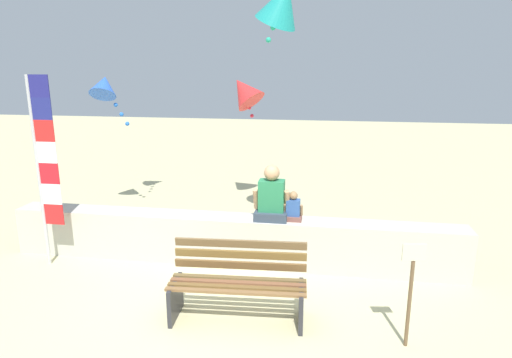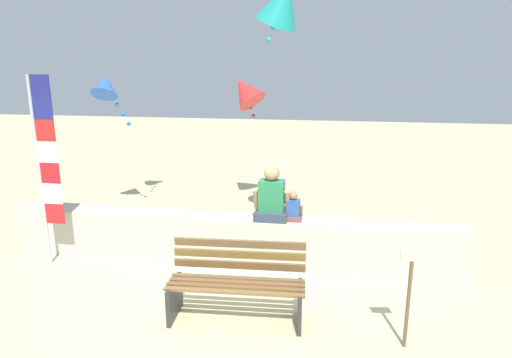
# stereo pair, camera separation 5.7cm
# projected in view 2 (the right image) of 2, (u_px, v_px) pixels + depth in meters

# --- Properties ---
(ground_plane) EXTENTS (40.00, 40.00, 0.00)m
(ground_plane) POSITION_uv_depth(u_px,v_px,m) (212.00, 297.00, 5.72)
(ground_plane) COLOR #C9C18F
(seawall_ledge) EXTENTS (6.85, 0.45, 0.73)m
(seawall_ledge) POSITION_uv_depth(u_px,v_px,m) (231.00, 239.00, 6.67)
(seawall_ledge) COLOR beige
(seawall_ledge) RESTS_ON ground
(park_bench) EXTENTS (1.64, 0.71, 0.88)m
(park_bench) POSITION_uv_depth(u_px,v_px,m) (237.00, 284.00, 5.18)
(park_bench) COLOR brown
(park_bench) RESTS_ON ground
(person_adult) EXTENTS (0.53, 0.39, 0.82)m
(person_adult) POSITION_uv_depth(u_px,v_px,m) (272.00, 198.00, 6.40)
(person_adult) COLOR #33404F
(person_adult) RESTS_ON seawall_ledge
(person_child) EXTENTS (0.29, 0.21, 0.44)m
(person_child) POSITION_uv_depth(u_px,v_px,m) (293.00, 209.00, 6.39)
(person_child) COLOR brown
(person_child) RESTS_ON seawall_ledge
(flag_banner) EXTENTS (0.34, 0.05, 2.81)m
(flag_banner) POSITION_uv_depth(u_px,v_px,m) (44.00, 161.00, 6.31)
(flag_banner) COLOR #B7B7BC
(flag_banner) RESTS_ON ground
(kite_blue) EXTENTS (0.72, 0.69, 1.06)m
(kite_blue) POSITION_uv_depth(u_px,v_px,m) (106.00, 86.00, 8.36)
(kite_blue) COLOR blue
(kite_red) EXTENTS (1.03, 0.91, 1.00)m
(kite_red) POSITION_uv_depth(u_px,v_px,m) (246.00, 91.00, 9.03)
(kite_red) COLOR red
(kite_teal) EXTENTS (1.08, 1.03, 1.00)m
(kite_teal) POSITION_uv_depth(u_px,v_px,m) (282.00, 4.00, 6.62)
(kite_teal) COLOR teal
(sign_post) EXTENTS (0.24, 0.05, 1.17)m
(sign_post) POSITION_uv_depth(u_px,v_px,m) (410.00, 287.00, 4.53)
(sign_post) COLOR brown
(sign_post) RESTS_ON ground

